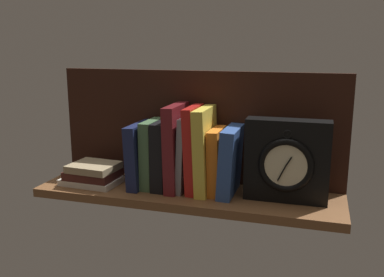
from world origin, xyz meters
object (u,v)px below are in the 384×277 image
book_green_romantic (152,153)px  book_yellow_seinlanguage (205,150)px  book_gray_chess (186,153)px  book_blue_modern (230,161)px  book_red_requiem (194,149)px  book_orange_pandolfini (217,161)px  book_navy_bierce (141,154)px  framed_clock (287,161)px  book_stack_side (93,174)px  book_black_skeptic (164,154)px  book_maroon_dawkins (177,147)px

book_green_romantic → book_yellow_seinlanguage: book_yellow_seinlanguage is taller
book_green_romantic → book_gray_chess: size_ratio=0.92×
book_yellow_seinlanguage → book_blue_modern: 7.88cm
book_red_requiem → book_yellow_seinlanguage: bearing=0.0°
book_orange_pandolfini → book_navy_bierce: bearing=180.0°
framed_clock → book_stack_side: framed_clock is taller
book_orange_pandolfini → book_black_skeptic: bearing=180.0°
book_black_skeptic → framed_clock: framed_clock is taller
book_red_requiem → book_green_romantic: bearing=180.0°
book_gray_chess → book_stack_side: book_gray_chess is taller
book_maroon_dawkins → book_orange_pandolfini: size_ratio=1.34×
book_green_romantic → book_orange_pandolfini: book_green_romantic is taller
book_orange_pandolfini → framed_clock: bearing=-3.9°
book_navy_bierce → book_red_requiem: 17.17cm
book_blue_modern → book_red_requiem: bearing=180.0°
book_yellow_seinlanguage → framed_clock: book_yellow_seinlanguage is taller
book_green_romantic → book_black_skeptic: size_ratio=1.00×
book_red_requiem → book_maroon_dawkins: bearing=180.0°
book_black_skeptic → book_blue_modern: 20.14cm
book_gray_chess → book_red_requiem: bearing=0.0°
book_orange_pandolfini → book_maroon_dawkins: bearing=180.0°
book_green_romantic → book_red_requiem: size_ratio=0.81×
book_gray_chess → book_orange_pandolfini: book_gray_chess is taller
book_red_requiem → book_stack_side: (-31.56, -3.76, -9.29)cm
book_maroon_dawkins → book_orange_pandolfini: book_maroon_dawkins is taller
book_red_requiem → book_blue_modern: 11.10cm
book_green_romantic → book_stack_side: book_green_romantic is taller
book_maroon_dawkins → book_gray_chess: 3.30cm
book_yellow_seinlanguage → book_stack_side: (-34.88, -3.76, -9.17)cm
book_blue_modern → book_stack_side: bearing=-174.9°
book_navy_bierce → book_stack_side: bearing=-165.6°
book_green_romantic → framed_clock: framed_clock is taller
book_blue_modern → book_stack_side: (-42.31, -3.76, -6.54)cm
book_maroon_dawkins → book_gray_chess: (2.88, 0.00, -1.61)cm
book_maroon_dawkins → book_red_requiem: bearing=0.0°
book_green_romantic → book_stack_side: size_ratio=1.13×
book_black_skeptic → framed_clock: bearing=-2.1°
framed_clock → book_red_requiem: bearing=177.1°
book_orange_pandolfini → framed_clock: (19.67, -1.34, 1.88)cm
book_black_skeptic → framed_clock: 35.98cm
book_maroon_dawkins → framed_clock: book_maroon_dawkins is taller
book_blue_modern → book_yellow_seinlanguage: bearing=180.0°
book_orange_pandolfini → book_stack_side: bearing=-174.4°
book_green_romantic → book_red_requiem: (13.28, 0.00, 2.34)cm
book_green_romantic → book_stack_side: (-18.29, -3.76, -6.96)cm
book_red_requiem → framed_clock: bearing=-2.9°
book_maroon_dawkins → book_yellow_seinlanguage: bearing=0.0°
book_navy_bierce → book_maroon_dawkins: 11.88cm
framed_clock → book_yellow_seinlanguage: bearing=176.7°
book_green_romantic → framed_clock: (39.83, -1.34, 1.18)cm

